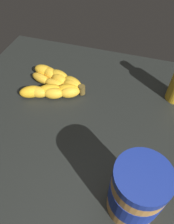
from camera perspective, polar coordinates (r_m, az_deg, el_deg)
ground_plane at (r=61.75cm, az=-3.91°, el=-1.95°), size 72.92×69.45×4.01cm
banana_bunch at (r=67.36cm, az=-8.44°, el=7.53°), size 19.98×16.29×3.79cm
peanut_butter_jar at (r=42.06cm, az=13.20°, el=-20.32°), size 10.01×10.01×14.75cm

